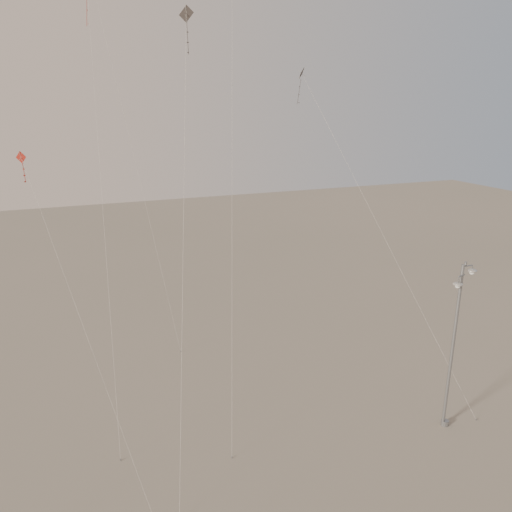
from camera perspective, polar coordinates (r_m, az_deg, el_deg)
name	(u,v)px	position (r m, az deg, el deg)	size (l,w,h in m)	color
street_lamp	(454,342)	(32.88, 19.22, -8.10)	(1.59, 0.73, 9.56)	gray
kite_1	(185,115)	(28.09, -7.11, 13.86)	(4.94, 12.69, 22.25)	#2D2725
kite_3	(56,253)	(26.77, -19.35, 0.24)	(3.97, 8.40, 15.50)	#A02117
kite_4	(333,139)	(37.95, 7.75, 11.55)	(4.85, 14.23, 19.74)	#2D2725
kite_7	(91,49)	(33.56, -16.14, 19.23)	(1.80, 9.09, 24.78)	#A02117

